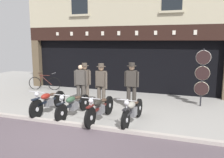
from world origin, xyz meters
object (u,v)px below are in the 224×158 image
(salesman_left, at_px, (81,82))
(tyre_sign_pole, at_px, (202,74))
(advert_board_near, at_px, (97,57))
(motorcycle_center_right, at_px, (133,110))
(shopkeeper_center, at_px, (101,83))
(leaning_bicycle, at_px, (44,83))
(motorcycle_left, at_px, (48,101))
(motorcycle_center_left, at_px, (73,105))
(motorcycle_center, at_px, (100,108))
(assistant_far_right, at_px, (85,81))
(salesman_right, at_px, (132,83))

(salesman_left, height_order, tyre_sign_pole, tyre_sign_pole)
(advert_board_near, bearing_deg, tyre_sign_pole, -18.42)
(motorcycle_center_right, bearing_deg, shopkeeper_center, -37.85)
(motorcycle_center_right, xyz_separation_m, advert_board_near, (-3.11, 4.52, 1.31))
(advert_board_near, bearing_deg, salesman_left, -80.30)
(tyre_sign_pole, relative_size, leaning_bicycle, 1.31)
(tyre_sign_pole, relative_size, advert_board_near, 2.54)
(advert_board_near, bearing_deg, leaning_bicycle, -157.27)
(motorcycle_left, height_order, leaning_bicycle, motorcycle_left)
(motorcycle_left, distance_m, motorcycle_center_right, 3.13)
(motorcycle_center_left, distance_m, advert_board_near, 4.78)
(motorcycle_center_left, relative_size, motorcycle_center, 0.97)
(shopkeeper_center, bearing_deg, leaning_bicycle, -11.82)
(motorcycle_left, height_order, assistant_far_right, assistant_far_right)
(motorcycle_left, relative_size, tyre_sign_pole, 0.91)
(salesman_right, bearing_deg, leaning_bicycle, -21.95)
(assistant_far_right, xyz_separation_m, leaning_bicycle, (-3.19, 1.66, -0.56))
(motorcycle_left, bearing_deg, tyre_sign_pole, -151.29)
(motorcycle_center, distance_m, motorcycle_center_right, 1.06)
(motorcycle_center, relative_size, salesman_right, 1.18)
(motorcycle_left, xyz_separation_m, tyre_sign_pole, (5.23, 2.74, 0.88))
(shopkeeper_center, bearing_deg, tyre_sign_pole, -147.04)
(salesman_right, bearing_deg, motorcycle_center, 67.26)
(leaning_bicycle, bearing_deg, salesman_right, 58.57)
(motorcycle_center, bearing_deg, tyre_sign_pole, -134.55)
(motorcycle_left, distance_m, advert_board_near, 4.67)
(leaning_bicycle, bearing_deg, salesman_left, 48.11)
(motorcycle_center, distance_m, salesman_left, 2.40)
(motorcycle_center_left, distance_m, salesman_right, 2.34)
(motorcycle_center_left, bearing_deg, assistant_far_right, -72.10)
(motorcycle_left, xyz_separation_m, leaning_bicycle, (-2.57, 3.40, -0.06))
(salesman_left, bearing_deg, advert_board_near, -93.75)
(assistant_far_right, xyz_separation_m, advert_board_near, (-0.61, 2.74, 0.80))
(motorcycle_left, bearing_deg, leaning_bicycle, -51.93)
(salesman_left, relative_size, tyre_sign_pole, 0.70)
(motorcycle_left, xyz_separation_m, assistant_far_right, (0.62, 1.74, 0.50))
(shopkeeper_center, relative_size, leaning_bicycle, 0.98)
(motorcycle_left, height_order, motorcycle_center, motorcycle_left)
(motorcycle_center_right, distance_m, advert_board_near, 5.64)
(motorcycle_center, height_order, shopkeeper_center, shopkeeper_center)
(motorcycle_center_right, distance_m, assistant_far_right, 3.11)
(motorcycle_center_left, bearing_deg, leaning_bicycle, -38.11)
(salesman_left, xyz_separation_m, salesman_right, (2.19, -0.10, 0.12))
(motorcycle_center_right, relative_size, assistant_far_right, 1.17)
(motorcycle_center, xyz_separation_m, motorcycle_center_right, (1.06, 0.13, -0.01))
(shopkeeper_center, xyz_separation_m, tyre_sign_pole, (3.75, 1.29, 0.35))
(motorcycle_center_right, height_order, salesman_right, salesman_right)
(motorcycle_left, height_order, motorcycle_center_right, motorcycle_left)
(shopkeeper_center, bearing_deg, advert_board_near, -50.26)
(motorcycle_center_right, xyz_separation_m, shopkeeper_center, (-1.65, 1.48, 0.54))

